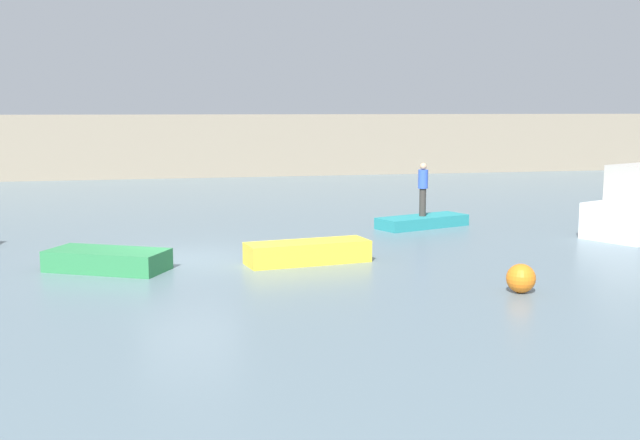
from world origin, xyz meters
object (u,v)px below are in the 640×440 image
object	(u,v)px
person_blue_shirt	(423,187)
mooring_buoy	(521,278)
rowboat_green	(107,260)
rowboat_yellow	(308,252)
rowboat_teal	(422,222)

from	to	relation	value
person_blue_shirt	mooring_buoy	size ratio (longest dim) A/B	2.81
rowboat_green	rowboat_yellow	bearing A→B (deg)	26.01
rowboat_green	rowboat_yellow	xyz separation A→B (m)	(4.89, -0.13, 0.02)
rowboat_yellow	mooring_buoy	bearing A→B (deg)	-56.24
rowboat_green	rowboat_teal	bearing A→B (deg)	54.13
rowboat_teal	person_blue_shirt	distance (m)	1.16
rowboat_teal	mooring_buoy	bearing A→B (deg)	-117.02
rowboat_teal	person_blue_shirt	world-z (taller)	person_blue_shirt
rowboat_teal	mooring_buoy	world-z (taller)	mooring_buoy
person_blue_shirt	mooring_buoy	bearing A→B (deg)	-97.03
person_blue_shirt	mooring_buoy	world-z (taller)	person_blue_shirt
rowboat_teal	person_blue_shirt	bearing A→B (deg)	0.00
rowboat_teal	mooring_buoy	xyz separation A→B (m)	(-1.13, -9.15, 0.13)
person_blue_shirt	rowboat_green	bearing A→B (deg)	-153.40
rowboat_yellow	rowboat_teal	bearing A→B (deg)	37.24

